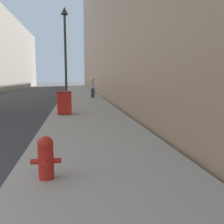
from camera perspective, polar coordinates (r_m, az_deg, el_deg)
sidewalk_right at (r=21.55m, az=-7.00°, el=3.20°), size 3.42×60.00×0.14m
fire_hydrant at (r=4.26m, az=-14.89°, el=-9.80°), size 0.49×0.38×0.71m
trash_bin at (r=11.56m, az=-10.79°, el=2.18°), size 0.65×0.59×1.04m
lamppost at (r=15.13m, az=-10.63°, el=14.64°), size 0.41×0.41×5.63m
pedestrian_on_sidewalk at (r=20.90m, az=-4.42°, el=5.49°), size 0.32×0.21×1.59m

